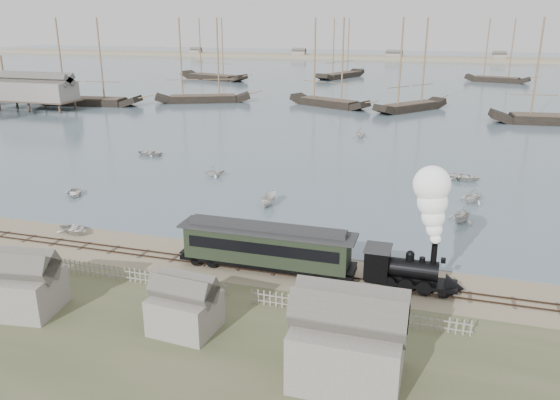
# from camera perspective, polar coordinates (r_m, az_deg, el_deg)

# --- Properties ---
(ground) EXTENTS (600.00, 600.00, 0.00)m
(ground) POSITION_cam_1_polar(r_m,az_deg,el_deg) (47.74, -5.58, -5.68)
(ground) COLOR gray
(ground) RESTS_ON ground
(harbor_water) EXTENTS (600.00, 336.00, 0.06)m
(harbor_water) POSITION_cam_1_polar(r_m,az_deg,el_deg) (211.78, 12.42, 12.68)
(harbor_water) COLOR #4D616F
(harbor_water) RESTS_ON ground
(rail_track) EXTENTS (120.00, 1.80, 0.16)m
(rail_track) POSITION_cam_1_polar(r_m,az_deg,el_deg) (46.05, -6.52, -6.60)
(rail_track) COLOR #36281D
(rail_track) RESTS_ON ground
(picket_fence_west) EXTENTS (19.00, 0.10, 1.20)m
(picket_fence_west) POSITION_cam_1_polar(r_m,az_deg,el_deg) (45.03, -16.77, -7.97)
(picket_fence_west) COLOR slate
(picket_fence_west) RESTS_ON ground
(picket_fence_east) EXTENTS (15.00, 0.10, 1.20)m
(picket_fence_east) POSITION_cam_1_polar(r_m,az_deg,el_deg) (38.27, 7.97, -12.25)
(picket_fence_east) COLOR slate
(picket_fence_east) RESTS_ON ground
(shed_left) EXTENTS (5.00, 4.00, 4.10)m
(shed_left) POSITION_cam_1_polar(r_m,az_deg,el_deg) (42.91, -25.16, -10.38)
(shed_left) COLOR slate
(shed_left) RESTS_ON ground
(shed_mid) EXTENTS (4.00, 3.50, 3.60)m
(shed_mid) POSITION_cam_1_polar(r_m,az_deg,el_deg) (37.34, -9.77, -13.20)
(shed_mid) COLOR slate
(shed_mid) RESTS_ON ground
(shed_right) EXTENTS (6.00, 5.00, 5.10)m
(shed_right) POSITION_cam_1_polar(r_m,az_deg,el_deg) (32.82, 6.96, -17.97)
(shed_right) COLOR slate
(shed_right) RESTS_ON ground
(far_spit) EXTENTS (500.00, 20.00, 1.80)m
(far_spit) POSITION_cam_1_polar(r_m,az_deg,el_deg) (291.35, 13.82, 14.02)
(far_spit) COLOR tan
(far_spit) RESTS_ON ground
(locomotive) EXTENTS (7.40, 2.76, 9.23)m
(locomotive) POSITION_cam_1_polar(r_m,az_deg,el_deg) (41.09, 14.92, -3.88)
(locomotive) COLOR black
(locomotive) RESTS_ON ground
(passenger_coach) EXTENTS (14.34, 2.77, 3.48)m
(passenger_coach) POSITION_cam_1_polar(r_m,az_deg,el_deg) (43.76, -1.42, -4.77)
(passenger_coach) COLOR black
(passenger_coach) RESTS_ON ground
(beached_dinghy) EXTENTS (3.40, 4.00, 0.70)m
(beached_dinghy) POSITION_cam_1_polar(r_m,az_deg,el_deg) (55.64, -20.68, -2.88)
(beached_dinghy) COLOR silver
(beached_dinghy) RESTS_ON ground
(rowboat_0) EXTENTS (4.02, 3.64, 0.68)m
(rowboat_0) POSITION_cam_1_polar(r_m,az_deg,el_deg) (67.19, -20.70, 0.73)
(rowboat_0) COLOR silver
(rowboat_0) RESTS_ON harbor_water
(rowboat_1) EXTENTS (3.23, 3.41, 1.42)m
(rowboat_1) POSITION_cam_1_polar(r_m,az_deg,el_deg) (70.98, -6.89, 3.02)
(rowboat_1) COLOR silver
(rowboat_1) RESTS_ON harbor_water
(rowboat_2) EXTENTS (3.36, 1.29, 1.29)m
(rowboat_2) POSITION_cam_1_polar(r_m,az_deg,el_deg) (59.37, -1.22, 0.02)
(rowboat_2) COLOR silver
(rowboat_2) RESTS_ON harbor_water
(rowboat_3) EXTENTS (3.72, 4.78, 0.91)m
(rowboat_3) POSITION_cam_1_polar(r_m,az_deg,el_deg) (72.62, 18.48, 2.33)
(rowboat_3) COLOR silver
(rowboat_3) RESTS_ON harbor_water
(rowboat_4) EXTENTS (4.13, 4.07, 1.65)m
(rowboat_4) POSITION_cam_1_polar(r_m,az_deg,el_deg) (63.96, 19.50, 0.46)
(rowboat_4) COLOR silver
(rowboat_4) RESTS_ON harbor_water
(rowboat_6) EXTENTS (3.06, 4.13, 0.82)m
(rowboat_6) POSITION_cam_1_polar(r_m,az_deg,el_deg) (84.04, -13.52, 4.83)
(rowboat_6) COLOR silver
(rowboat_6) RESTS_ON harbor_water
(rowboat_7) EXTENTS (3.85, 3.56, 1.68)m
(rowboat_7) POSITION_cam_1_polar(r_m,az_deg,el_deg) (95.54, 8.42, 7.00)
(rowboat_7) COLOR silver
(rowboat_7) RESTS_ON harbor_water
(rowboat_8) EXTENTS (3.98, 3.84, 1.61)m
(rowboat_8) POSITION_cam_1_polar(r_m,az_deg,el_deg) (57.49, 18.46, -1.42)
(rowboat_8) COLOR silver
(rowboat_8) RESTS_ON harbor_water
(schooner_0) EXTENTS (26.62, 9.32, 20.00)m
(schooner_0) POSITION_cam_1_polar(r_m,az_deg,el_deg) (138.41, -19.93, 13.43)
(schooner_0) COLOR black
(schooner_0) RESTS_ON harbor_water
(schooner_1) EXTENTS (23.08, 14.18, 20.00)m
(schooner_1) POSITION_cam_1_polar(r_m,az_deg,el_deg) (136.33, -8.21, 14.24)
(schooner_1) COLOR black
(schooner_1) RESTS_ON harbor_water
(schooner_2) EXTENTS (20.80, 13.29, 20.00)m
(schooner_2) POSITION_cam_1_polar(r_m,az_deg,el_deg) (128.65, 5.22, 14.11)
(schooner_2) COLOR black
(schooner_2) RESTS_ON harbor_water
(schooner_3) EXTENTS (15.81, 18.80, 20.00)m
(schooner_3) POSITION_cam_1_polar(r_m,az_deg,el_deg) (125.27, 13.81, 13.57)
(schooner_3) COLOR black
(schooner_3) RESTS_ON harbor_water
(schooner_6) EXTENTS (26.94, 14.75, 20.00)m
(schooner_6) POSITION_cam_1_polar(r_m,az_deg,el_deg) (189.36, -7.09, 15.38)
(schooner_6) COLOR black
(schooner_6) RESTS_ON harbor_water
(schooner_7) EXTENTS (14.19, 24.84, 20.00)m
(schooner_7) POSITION_cam_1_polar(r_m,az_deg,el_deg) (194.90, 6.47, 15.49)
(schooner_7) COLOR black
(schooner_7) RESTS_ON harbor_water
(schooner_8) EXTENTS (20.31, 9.83, 20.00)m
(schooner_8) POSITION_cam_1_polar(r_m,az_deg,el_deg) (193.19, 22.04, 14.30)
(schooner_8) COLOR black
(schooner_8) RESTS_ON harbor_water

